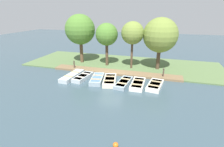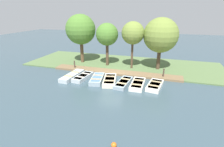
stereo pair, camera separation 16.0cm
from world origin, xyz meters
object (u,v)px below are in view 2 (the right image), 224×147
object	(u,v)px
rowboat_5	(138,84)
buoy	(114,145)
rowboat_0	(72,76)
park_tree_left	(107,35)
rowboat_3	(110,80)
rowboat_4	(124,83)
rowboat_6	(155,85)
mooring_post_near	(75,65)
park_tree_far_left	(81,30)
park_tree_right	(161,35)
park_tree_center	(133,33)
rowboat_1	(83,77)
mooring_post_far	(164,73)
rowboat_2	(97,79)

from	to	relation	value
rowboat_5	buoy	world-z (taller)	rowboat_5
rowboat_0	park_tree_left	size ratio (longest dim) A/B	0.67
rowboat_3	rowboat_5	xyz separation A→B (m)	(0.04, 2.70, -0.03)
rowboat_4	rowboat_6	distance (m)	2.84
rowboat_6	mooring_post_near	world-z (taller)	mooring_post_near
park_tree_far_left	park_tree_right	xyz separation A→B (m)	(0.08, 9.63, -0.31)
rowboat_4	park_tree_center	distance (m)	6.16
rowboat_4	park_tree_left	size ratio (longest dim) A/B	0.59
park_tree_far_left	park_tree_center	size ratio (longest dim) A/B	1.13
rowboat_4	buoy	size ratio (longest dim) A/B	10.73
rowboat_3	rowboat_6	size ratio (longest dim) A/B	1.14
rowboat_1	mooring_post_far	distance (m)	8.12
park_tree_center	rowboat_4	bearing A→B (deg)	2.18
park_tree_center	mooring_post_near	bearing A→B (deg)	-71.87
mooring_post_near	mooring_post_far	size ratio (longest dim) A/B	1.00
mooring_post_near	rowboat_4	bearing A→B (deg)	68.01
park_tree_right	rowboat_6	bearing A→B (deg)	0.59
rowboat_3	park_tree_far_left	xyz separation A→B (m)	(-5.26, -5.46, 4.07)
rowboat_1	buoy	bearing A→B (deg)	41.32
mooring_post_near	rowboat_0	bearing A→B (deg)	23.20
buoy	park_tree_center	bearing A→B (deg)	-172.83
mooring_post_far	park_tree_far_left	distance (m)	11.30
rowboat_2	rowboat_3	bearing A→B (deg)	80.50
buoy	park_tree_right	xyz separation A→B (m)	(-13.20, 1.37, 3.82)
rowboat_3	park_tree_far_left	bearing A→B (deg)	-146.84
rowboat_6	park_tree_right	world-z (taller)	park_tree_right
mooring_post_near	rowboat_3	bearing A→B (deg)	63.61
rowboat_6	mooring_post_far	xyz separation A→B (m)	(-2.44, 0.64, 0.36)
park_tree_center	park_tree_right	xyz separation A→B (m)	(-0.56, 2.96, -0.19)
rowboat_1	rowboat_2	bearing A→B (deg)	92.43
rowboat_4	rowboat_6	world-z (taller)	rowboat_6
park_tree_far_left	park_tree_left	distance (m)	3.61
rowboat_5	rowboat_4	bearing A→B (deg)	-88.22
mooring_post_far	park_tree_left	world-z (taller)	park_tree_left
rowboat_1	rowboat_3	xyz separation A→B (m)	(0.07, 2.86, 0.00)
rowboat_0	rowboat_6	bearing A→B (deg)	93.02
mooring_post_far	park_tree_left	bearing A→B (deg)	-109.23
rowboat_4	mooring_post_far	distance (m)	4.38
buoy	rowboat_4	bearing A→B (deg)	-169.91
park_tree_center	rowboat_2	bearing A→B (deg)	-28.13
rowboat_6	mooring_post_near	distance (m)	9.67
park_tree_left	park_tree_right	bearing A→B (deg)	92.63
rowboat_2	park_tree_center	size ratio (longest dim) A/B	0.55
park_tree_left	mooring_post_far	bearing A→B (deg)	70.77
rowboat_6	rowboat_2	bearing A→B (deg)	-80.61
rowboat_5	rowboat_6	size ratio (longest dim) A/B	1.03
rowboat_3	park_tree_left	distance (m)	6.38
rowboat_4	park_tree_left	xyz separation A→B (m)	(-4.99, -3.28, 3.66)
rowboat_5	buoy	bearing A→B (deg)	0.37
rowboat_2	rowboat_5	xyz separation A→B (m)	(-0.00, 3.98, -0.03)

